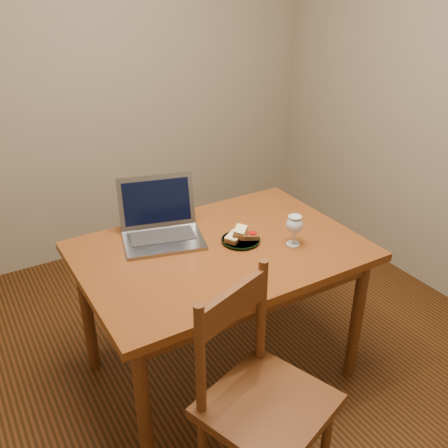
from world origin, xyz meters
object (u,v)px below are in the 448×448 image
table (220,263)px  plate (241,240)px  chair (262,391)px  milk_glass (294,230)px  laptop (160,222)px

table → plate: bearing=-0.7°
table → chair: 0.70m
chair → milk_glass: (0.52, 0.50, 0.30)m
table → plate: size_ratio=6.99×
plate → milk_glass: milk_glass is taller
chair → laptop: (0.02, 0.91, 0.30)m
chair → plate: size_ratio=2.99×
plate → laptop: 0.40m
milk_glass → laptop: laptop is taller
milk_glass → chair: bearing=-135.7°
laptop → table: bearing=-39.4°
plate → milk_glass: (0.20, -0.15, 0.07)m
laptop → chair: bearing=-76.2°
plate → milk_glass: bearing=-36.6°
plate → laptop: (-0.30, 0.26, 0.06)m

